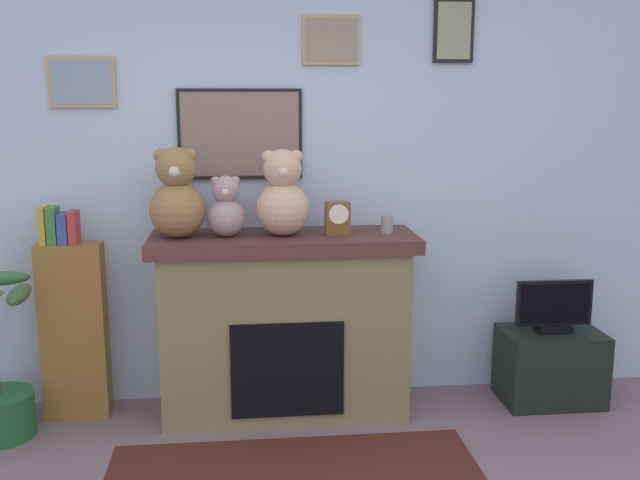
% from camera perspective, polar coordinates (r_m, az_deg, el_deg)
% --- Properties ---
extents(back_wall, '(5.20, 0.15, 2.60)m').
position_cam_1_polar(back_wall, '(4.42, -4.01, 4.15)').
color(back_wall, silver).
rests_on(back_wall, ground_plane).
extents(fireplace, '(1.52, 0.58, 1.07)m').
position_cam_1_polar(fireplace, '(4.27, -2.82, -6.58)').
color(fireplace, olive).
rests_on(fireplace, ground_plane).
extents(bookshelf, '(0.36, 0.16, 1.25)m').
position_cam_1_polar(bookshelf, '(4.43, -18.90, -6.26)').
color(bookshelf, olive).
rests_on(bookshelf, ground_plane).
extents(tv_stand, '(0.60, 0.40, 0.45)m').
position_cam_1_polar(tv_stand, '(4.71, 17.70, -9.46)').
color(tv_stand, black).
rests_on(tv_stand, ground_plane).
extents(television, '(0.47, 0.14, 0.32)m').
position_cam_1_polar(television, '(4.60, 17.97, -5.13)').
color(television, black).
rests_on(television, tv_stand).
extents(candle_jar, '(0.07, 0.07, 0.11)m').
position_cam_1_polar(candle_jar, '(4.19, 5.31, 1.26)').
color(candle_jar, gray).
rests_on(candle_jar, fireplace).
extents(mantel_clock, '(0.14, 0.10, 0.19)m').
position_cam_1_polar(mantel_clock, '(4.13, 1.40, 1.75)').
color(mantel_clock, brown).
rests_on(mantel_clock, fireplace).
extents(teddy_bear_brown, '(0.31, 0.31, 0.50)m').
position_cam_1_polar(teddy_bear_brown, '(4.09, -11.22, 3.33)').
color(teddy_bear_brown, olive).
rests_on(teddy_bear_brown, fireplace).
extents(teddy_bear_grey, '(0.21, 0.21, 0.35)m').
position_cam_1_polar(teddy_bear_grey, '(4.09, -7.42, 2.43)').
color(teddy_bear_grey, '#A48A90').
rests_on(teddy_bear_grey, fireplace).
extents(teddy_bear_cream, '(0.30, 0.30, 0.49)m').
position_cam_1_polar(teddy_bear_cream, '(4.08, -2.96, 3.42)').
color(teddy_bear_cream, '#CDA789').
rests_on(teddy_bear_cream, fireplace).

